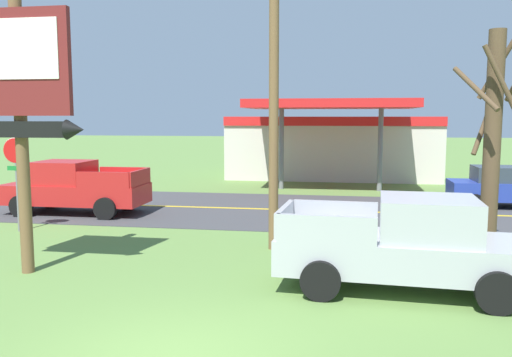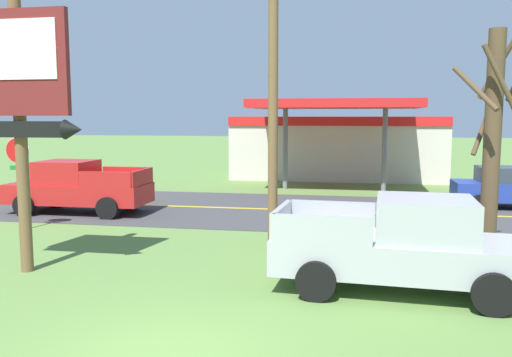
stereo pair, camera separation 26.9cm
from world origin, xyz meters
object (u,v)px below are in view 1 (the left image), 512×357
at_px(motel_sign, 18,90).
at_px(utility_pole, 274,77).
at_px(pickup_silver_parked_on_lawn, 408,245).
at_px(pickup_red_on_road, 74,188).
at_px(car_blue_near_lane, 504,187).
at_px(stop_sign, 16,167).
at_px(bare_tree, 493,141).
at_px(gas_station, 332,145).

distance_m(motel_sign, utility_pole, 6.20).
bearing_deg(pickup_silver_parked_on_lawn, pickup_red_on_road, 147.59).
height_order(motel_sign, car_blue_near_lane, motel_sign).
bearing_deg(pickup_red_on_road, stop_sign, -93.57).
bearing_deg(pickup_silver_parked_on_lawn, bare_tree, 48.68).
height_order(bare_tree, pickup_red_on_road, bare_tree).
bearing_deg(utility_pole, bare_tree, -5.57).
height_order(utility_pole, bare_tree, utility_pole).
bearing_deg(pickup_red_on_road, bare_tree, -18.94).
height_order(motel_sign, utility_pole, utility_pole).
height_order(stop_sign, pickup_silver_parked_on_lawn, stop_sign).
relative_size(stop_sign, pickup_silver_parked_on_lawn, 0.56).
bearing_deg(pickup_silver_parked_on_lawn, utility_pole, 136.43).
height_order(stop_sign, utility_pole, utility_pole).
distance_m(stop_sign, utility_pole, 8.64).
relative_size(bare_tree, car_blue_near_lane, 1.36).
bearing_deg(car_blue_near_lane, pickup_red_on_road, -166.09).
distance_m(motel_sign, pickup_silver_parked_on_lawn, 9.04).
bearing_deg(motel_sign, pickup_silver_parked_on_lawn, 1.40).
height_order(stop_sign, bare_tree, bare_tree).
bearing_deg(utility_pole, pickup_silver_parked_on_lawn, -43.57).
height_order(pickup_silver_parked_on_lawn, car_blue_near_lane, pickup_silver_parked_on_lawn).
distance_m(motel_sign, pickup_red_on_road, 8.42).
relative_size(motel_sign, stop_sign, 2.11).
height_order(bare_tree, gas_station, bare_tree).
xyz_separation_m(utility_pole, car_blue_near_lane, (8.16, 8.07, -3.80)).
height_order(stop_sign, pickup_red_on_road, stop_sign).
height_order(pickup_red_on_road, car_blue_near_lane, pickup_red_on_road).
xyz_separation_m(bare_tree, car_blue_near_lane, (2.78, 8.59, -2.17)).
bearing_deg(stop_sign, motel_sign, -54.73).
distance_m(pickup_red_on_road, car_blue_near_lane, 16.64).
xyz_separation_m(pickup_silver_parked_on_lawn, pickup_red_on_road, (-11.17, 7.09, 0.00)).
bearing_deg(pickup_silver_parked_on_lawn, motel_sign, -178.60).
bearing_deg(bare_tree, pickup_red_on_road, 161.06).
xyz_separation_m(stop_sign, pickup_silver_parked_on_lawn, (11.37, -3.92, -1.06)).
relative_size(gas_station, pickup_silver_parked_on_lawn, 2.26).
xyz_separation_m(motel_sign, bare_tree, (10.65, 2.71, -1.17)).
height_order(gas_station, pickup_silver_parked_on_lawn, gas_station).
distance_m(utility_pole, car_blue_near_lane, 12.09).
xyz_separation_m(bare_tree, pickup_red_on_road, (-13.37, 4.59, -2.04)).
distance_m(stop_sign, pickup_red_on_road, 3.35).
bearing_deg(motel_sign, pickup_red_on_road, 110.46).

